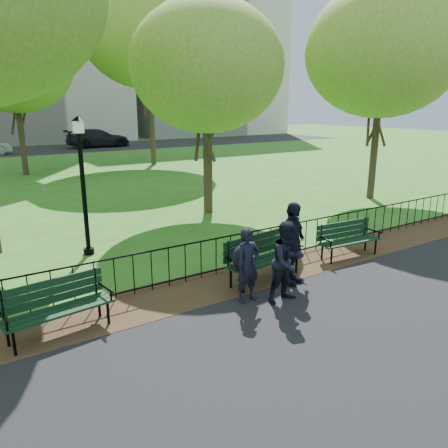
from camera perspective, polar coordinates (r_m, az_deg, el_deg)
ground at (r=8.82m, az=7.21°, el=-10.40°), size 120.00×120.00×0.00m
asphalt_path at (r=6.97m, az=26.80°, el=-19.56°), size 60.00×9.20×0.01m
dirt_strip at (r=9.89m, az=1.52°, el=-7.25°), size 60.00×1.60×0.01m
far_street at (r=41.48m, az=-26.35°, el=8.49°), size 70.00×9.00×0.01m
iron_fence at (r=10.10m, az=-0.09°, el=-3.80°), size 24.06×0.06×1.00m
apartment_east at (r=62.90m, az=-3.64°, el=22.76°), size 20.00×15.00×24.00m
park_bench_main at (r=9.39m, az=3.77°, el=-4.02°), size 2.05×0.87×1.11m
park_bench_left_a at (r=8.02m, az=-21.12°, el=-9.43°), size 1.87×0.78×1.03m
park_bench_right_a at (r=11.65m, az=15.81°, el=-1.45°), size 1.77×0.68×0.98m
lamppost at (r=11.63m, az=-17.96°, el=5.28°), size 0.32×0.32×3.54m
tree_near_e at (r=15.59m, az=-2.25°, el=19.84°), size 5.21×5.21×7.26m
tree_mid_e at (r=19.22m, az=20.07°, el=20.46°), size 6.01×6.01×8.38m
tree_far_c at (r=26.88m, az=-25.87°, el=18.48°), size 6.17×6.17×8.60m
tree_far_e at (r=29.66m, az=-9.89°, el=23.95°), size 8.64×8.64×12.05m
person_left at (r=8.61m, az=3.16°, el=-5.40°), size 0.57×0.39×1.50m
person_mid at (r=8.67m, az=8.30°, el=-4.91°), size 0.81×0.44×1.64m
person_right at (r=9.49m, az=8.81°, el=-2.57°), size 1.15×0.78×1.82m
sedan_dark at (r=42.66m, az=-16.12°, el=10.74°), size 5.77×2.48×1.66m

